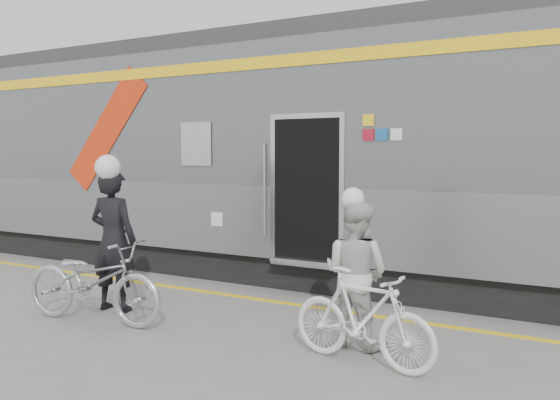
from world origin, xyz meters
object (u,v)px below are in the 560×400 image
Objects in this scene: man at (113,240)px; bicycle_left at (93,281)px; bicycle_right at (362,318)px; woman at (356,274)px.

man is 0.95× the size of bicycle_left.
man is at bearing 94.12° from bicycle_right.
woman is at bearing 37.22° from bicycle_right.
bicycle_right is at bearing 168.01° from man.
bicycle_left reaches higher than bicycle_right.
bicycle_right is (3.66, -0.29, -0.47)m from man.
bicycle_left is at bearing 102.95° from bicycle_right.
woman reaches higher than bicycle_left.
bicycle_left is at bearing 102.49° from man.
woman reaches higher than bicycle_right.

